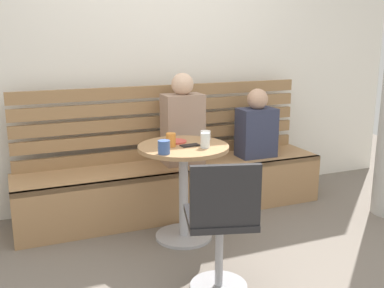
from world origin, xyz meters
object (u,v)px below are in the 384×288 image
object	(u,v)px
person_child_left	(257,127)
cup_water_clear	(205,140)
cup_mug_blue	(164,147)
phone_on_table	(190,145)
cafe_table	(183,174)
plate_small	(175,141)
booth_bench	(175,188)
white_chair	(222,222)
cup_ceramic_white	(205,135)
person_adult	(183,123)
cup_tumbler_orange	(171,140)

from	to	relation	value
person_child_left	cup_water_clear	xyz separation A→B (m)	(-0.79, -0.61, 0.08)
cup_mug_blue	cup_water_clear	xyz separation A→B (m)	(0.33, 0.05, 0.01)
cup_mug_blue	phone_on_table	world-z (taller)	cup_mug_blue
cafe_table	cup_water_clear	bearing A→B (deg)	-46.27
cafe_table	phone_on_table	world-z (taller)	phone_on_table
plate_small	phone_on_table	distance (m)	0.16
booth_bench	person_child_left	world-z (taller)	person_child_left
white_chair	cup_water_clear	bearing A→B (deg)	74.03
cup_ceramic_white	cup_water_clear	xyz separation A→B (m)	(-0.11, -0.23, 0.02)
person_adult	cup_tumbler_orange	bearing A→B (deg)	-119.60
white_chair	cup_water_clear	world-z (taller)	same
white_chair	cafe_table	bearing A→B (deg)	84.56
person_child_left	plate_small	xyz separation A→B (m)	(-0.93, -0.36, 0.03)
person_child_left	cup_tumbler_orange	size ratio (longest dim) A/B	6.27
plate_small	person_adult	bearing A→B (deg)	61.70
booth_bench	phone_on_table	world-z (taller)	phone_on_table
cafe_table	cup_ceramic_white	xyz separation A→B (m)	(0.23, 0.11, 0.26)
person_adult	cafe_table	bearing A→B (deg)	-110.85
plate_small	phone_on_table	world-z (taller)	plate_small
cup_mug_blue	plate_small	size ratio (longest dim) A/B	0.56
person_child_left	plate_small	world-z (taller)	person_child_left
cafe_table	cup_ceramic_white	distance (m)	0.36
cup_tumbler_orange	cup_mug_blue	world-z (taller)	cup_tumbler_orange
booth_bench	plate_small	size ratio (longest dim) A/B	15.88
cup_tumbler_orange	cup_water_clear	distance (m)	0.25
person_adult	cup_tumbler_orange	xyz separation A→B (m)	(-0.30, -0.52, -0.00)
cafe_table	plate_small	distance (m)	0.26
booth_bench	cup_mug_blue	xyz separation A→B (m)	(-0.33, -0.69, 0.57)
booth_bench	white_chair	size ratio (longest dim) A/B	3.18
plate_small	cup_ceramic_white	bearing A→B (deg)	-2.64
white_chair	person_child_left	xyz separation A→B (m)	(0.99, 1.30, 0.25)
white_chair	cup_mug_blue	bearing A→B (deg)	101.92
person_adult	plate_small	bearing A→B (deg)	-118.30
cafe_table	cup_tumbler_orange	distance (m)	0.29
cafe_table	person_child_left	bearing A→B (deg)	28.07
booth_bench	cup_water_clear	xyz separation A→B (m)	(-0.00, -0.64, 0.57)
booth_bench	cup_mug_blue	bearing A→B (deg)	-115.73
cafe_table	cup_tumbler_orange	xyz separation A→B (m)	(-0.10, 0.00, 0.27)
booth_bench	person_child_left	distance (m)	0.93
cafe_table	cup_water_clear	distance (m)	0.33
cafe_table	phone_on_table	distance (m)	0.23
cup_tumbler_orange	plate_small	size ratio (longest dim) A/B	0.59
white_chair	person_adult	world-z (taller)	person_adult
cup_mug_blue	cup_water_clear	bearing A→B (deg)	8.48
cup_water_clear	plate_small	world-z (taller)	cup_water_clear
booth_bench	cup_tumbler_orange	world-z (taller)	cup_tumbler_orange
person_adult	cup_ceramic_white	world-z (taller)	person_adult
cup_water_clear	phone_on_table	distance (m)	0.13
cup_tumbler_orange	phone_on_table	distance (m)	0.15
white_chair	person_child_left	bearing A→B (deg)	52.73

